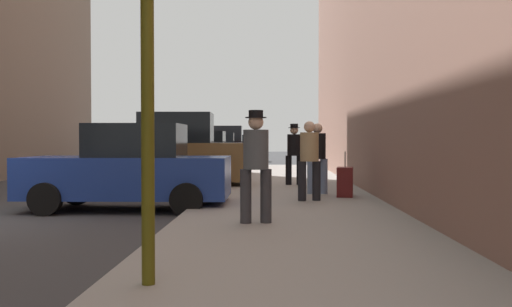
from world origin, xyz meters
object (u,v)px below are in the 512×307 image
Objects in this scene: parked_black_suv at (221,147)px; pedestrian_with_beanie at (256,160)px; parked_bronze_suv at (172,154)px; parked_red_hatchback at (211,152)px; pedestrian_in_tan_coat at (309,156)px; parked_silver_sedan at (229,149)px; pedestrian_with_fedora at (294,151)px; parked_blue_sedan at (130,169)px; parked_gray_coupe at (196,156)px; rolling_suitcase at (345,182)px; pedestrian_in_jeans at (317,154)px; fire_hydrant at (220,183)px.

parked_black_suv reaches higher than pedestrian_with_beanie.
parked_bronze_suv is 15.91m from parked_black_suv.
parked_red_hatchback is 0.92× the size of parked_black_suv.
parked_black_suv reaches higher than pedestrian_in_tan_coat.
parked_bronze_suv is at bearing -90.00° from parked_red_hatchback.
pedestrian_with_fedora is (3.60, -21.56, 0.29)m from parked_silver_sedan.
parked_black_suv is 23.78m from pedestrian_with_beanie.
pedestrian_with_beanie is at bearing -84.69° from parked_silver_sedan.
parked_blue_sedan is 6.05m from pedestrian_with_fedora.
parked_red_hatchback is at bearing 90.00° from parked_bronze_suv.
pedestrian_with_fedora is at bearing 92.23° from pedestrian_in_tan_coat.
parked_red_hatchback is (-0.00, 5.34, 0.00)m from parked_gray_coupe.
parked_red_hatchback is 2.49× the size of pedestrian_in_tan_coat.
rolling_suitcase is (4.64, -3.49, -0.54)m from parked_bronze_suv.
parked_blue_sedan is at bearing -90.00° from parked_black_suv.
parked_blue_sedan is at bearing 134.29° from pedestrian_with_beanie.
pedestrian_in_jeans is 1.62m from pedestrian_in_tan_coat.
rolling_suitcase is (4.64, -24.98, -0.36)m from parked_silver_sedan.
pedestrian_in_jeans is (4.06, -13.36, 0.26)m from parked_red_hatchback.
parked_bronze_suv and parked_black_suv have the same top height.
pedestrian_with_beanie is (2.71, -2.78, 0.29)m from parked_blue_sedan.
parked_black_suv is 16.38m from pedestrian_with_fedora.
fire_hydrant is at bearing 104.09° from pedestrian_with_beanie.
rolling_suitcase is at bearing -61.95° from parked_gray_coupe.
parked_gray_coupe is at bearing -90.00° from parked_red_hatchback.
pedestrian_in_jeans is at bearing 130.17° from rolling_suitcase.
parked_silver_sedan is 2.39× the size of pedestrian_with_beanie.
fire_hydrant is at bearing 171.16° from pedestrian_in_tan_coat.
parked_bronze_suv reaches higher than fire_hydrant.
rolling_suitcase is at bearing -76.54° from parked_black_suv.
parked_silver_sedan is (0.00, 5.58, -0.18)m from parked_black_suv.
pedestrian_in_jeans reaches higher than parked_red_hatchback.
parked_blue_sedan is at bearing -90.00° from parked_bronze_suv.
parked_gray_coupe is 2.47× the size of pedestrian_in_tan_coat.
parked_gray_coupe is 5.99× the size of fire_hydrant.
pedestrian_in_jeans and pedestrian_in_tan_coat have the same top height.
parked_bronze_suv reaches higher than rolling_suitcase.
parked_gray_coupe is at bearing 118.05° from rolling_suitcase.
parked_gray_coupe is at bearing 90.00° from parked_bronze_suv.
pedestrian_with_fedora reaches higher than parked_red_hatchback.
parked_bronze_suv is 1.00× the size of parked_black_suv.
rolling_suitcase is at bearing -49.83° from pedestrian_in_jeans.
parked_gray_coupe is 0.91× the size of parked_black_suv.
parked_blue_sedan is 1.00× the size of parked_gray_coupe.
pedestrian_with_beanie is at bearing -107.58° from pedestrian_in_tan_coat.
parked_black_suv is at bearing 100.50° from pedestrian_in_tan_coat.
parked_blue_sedan is at bearing -162.81° from rolling_suitcase.
parked_blue_sedan and parked_red_hatchback have the same top height.
pedestrian_with_beanie reaches higher than fire_hydrant.
parked_gray_coupe is at bearing 100.96° from fire_hydrant.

